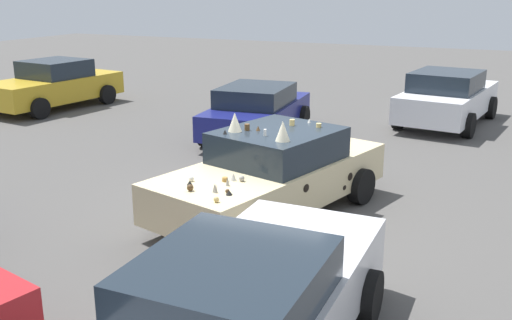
# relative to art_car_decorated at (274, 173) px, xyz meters

# --- Properties ---
(ground_plane) EXTENTS (60.00, 60.00, 0.00)m
(ground_plane) POSITION_rel_art_car_decorated_xyz_m (-0.03, 0.01, -0.71)
(ground_plane) COLOR #514F4C
(art_car_decorated) EXTENTS (4.74, 2.85, 1.73)m
(art_car_decorated) POSITION_rel_art_car_decorated_xyz_m (0.00, 0.00, 0.00)
(art_car_decorated) COLOR beige
(art_car_decorated) RESTS_ON ground
(parked_sedan_row_back_center) EXTENTS (4.46, 2.00, 1.37)m
(parked_sedan_row_back_center) POSITION_rel_art_car_decorated_xyz_m (-4.10, -1.42, -0.03)
(parked_sedan_row_back_center) COLOR silver
(parked_sedan_row_back_center) RESTS_ON ground
(parked_sedan_near_right) EXTENTS (4.09, 2.23, 1.33)m
(parked_sedan_near_right) POSITION_rel_art_car_decorated_xyz_m (4.60, 2.38, -0.02)
(parked_sedan_near_right) COLOR navy
(parked_sedan_near_right) RESTS_ON ground
(parked_sedan_near_left) EXTENTS (4.50, 2.46, 1.48)m
(parked_sedan_near_left) POSITION_rel_art_car_decorated_xyz_m (5.49, 9.74, 0.01)
(parked_sedan_near_left) COLOR gold
(parked_sedan_near_left) RESTS_ON ground
(parked_sedan_row_back_far) EXTENTS (4.51, 2.47, 1.49)m
(parked_sedan_row_back_far) POSITION_rel_art_car_decorated_xyz_m (8.18, -1.75, 0.03)
(parked_sedan_row_back_far) COLOR white
(parked_sedan_row_back_far) RESTS_ON ground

